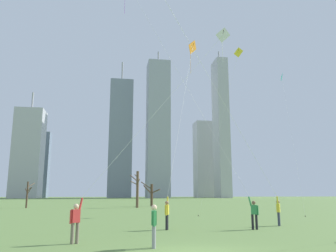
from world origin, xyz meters
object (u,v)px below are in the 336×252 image
at_px(kite_flyer_foreground_right_purple, 209,132).
at_px(bare_tree_left_of_center, 137,188).
at_px(distant_kite_high_overhead_yellow, 235,68).
at_px(bystander_watching_nearby, 154,224).
at_px(kite_flyer_foreground_left_red, 258,173).
at_px(distant_kite_low_near_trees_teal, 283,87).
at_px(bare_tree_far_right_edge, 151,194).
at_px(kite_flyer_midfield_center_white, 98,192).
at_px(kite_flyer_far_back_orange, 174,164).
at_px(bare_tree_right_of_center, 28,193).

bearing_deg(kite_flyer_foreground_right_purple, bare_tree_left_of_center, 94.49).
bearing_deg(distant_kite_high_overhead_yellow, bare_tree_left_of_center, 109.15).
distance_m(bystander_watching_nearby, bare_tree_left_of_center, 37.50).
bearing_deg(bare_tree_left_of_center, kite_flyer_foreground_right_purple, -85.51).
distance_m(kite_flyer_foreground_left_red, distant_kite_low_near_trees_teal, 20.90).
bearing_deg(kite_flyer_foreground_right_purple, kite_flyer_foreground_left_red, -25.65).
bearing_deg(distant_kite_low_near_trees_teal, bare_tree_far_right_edge, 120.54).
distance_m(kite_flyer_midfield_center_white, bare_tree_left_of_center, 35.71).
relative_size(bystander_watching_nearby, distant_kite_low_near_trees_teal, 0.10).
relative_size(kite_flyer_foreground_left_red, distant_kite_high_overhead_yellow, 0.84).
xyz_separation_m(kite_flyer_far_back_orange, bystander_watching_nearby, (-2.30, -8.04, -2.97)).
relative_size(kite_flyer_foreground_right_purple, distant_kite_low_near_trees_teal, 1.26).
height_order(bystander_watching_nearby, bare_tree_right_of_center, bare_tree_right_of_center).
bearing_deg(distant_kite_high_overhead_yellow, kite_flyer_foreground_right_purple, -121.42).
bearing_deg(kite_flyer_foreground_left_red, bystander_watching_nearby, -139.02).
bearing_deg(kite_flyer_far_back_orange, kite_flyer_foreground_right_purple, -14.59).
bearing_deg(kite_flyer_far_back_orange, bare_tree_far_right_edge, 85.75).
xyz_separation_m(kite_flyer_midfield_center_white, bare_tree_far_right_edge, (7.08, 40.30, -0.10)).
relative_size(kite_flyer_foreground_left_red, distant_kite_low_near_trees_teal, 0.84).
xyz_separation_m(kite_flyer_foreground_right_purple, kite_flyer_far_back_orange, (-2.21, 0.58, -2.07)).
bearing_deg(kite_flyer_foreground_left_red, kite_flyer_midfield_center_white, -155.63).
bearing_deg(kite_flyer_foreground_left_red, bare_tree_far_right_edge, 93.64).
relative_size(kite_flyer_midfield_center_white, distant_kite_low_near_trees_teal, 0.74).
bearing_deg(bare_tree_far_right_edge, distant_kite_low_near_trees_teal, -59.46).
xyz_separation_m(kite_flyer_foreground_right_purple, bare_tree_far_right_edge, (0.33, 34.79, -3.93)).
distance_m(kite_flyer_midfield_center_white, kite_flyer_far_back_orange, 7.79).
xyz_separation_m(bystander_watching_nearby, bare_tree_right_of_center, (-13.45, 38.92, 1.14)).
bearing_deg(kite_flyer_foreground_right_purple, distant_kite_low_near_trees_teal, 46.42).
bearing_deg(kite_flyer_foreground_left_red, bare_tree_left_of_center, 99.07).
height_order(kite_flyer_foreground_left_red, bare_tree_left_of_center, kite_flyer_foreground_left_red).
xyz_separation_m(kite_flyer_foreground_left_red, bare_tree_far_right_edge, (-2.29, 36.05, -1.27)).
xyz_separation_m(kite_flyer_midfield_center_white, distant_kite_high_overhead_yellow, (11.87, 13.90, 11.68)).
relative_size(bare_tree_right_of_center, bare_tree_far_right_edge, 0.94).
distance_m(kite_flyer_midfield_center_white, bare_tree_right_of_center, 38.63).
height_order(kite_flyer_foreground_right_purple, bare_tree_far_right_edge, kite_flyer_foreground_right_purple).
height_order(kite_flyer_foreground_left_red, distant_kite_low_near_trees_teal, distant_kite_low_near_trees_teal).
distance_m(kite_flyer_foreground_right_purple, kite_flyer_midfield_center_white, 9.51).
bearing_deg(kite_flyer_far_back_orange, kite_flyer_midfield_center_white, -126.70).
height_order(kite_flyer_far_back_orange, bare_tree_left_of_center, kite_flyer_far_back_orange).
xyz_separation_m(kite_flyer_far_back_orange, distant_kite_high_overhead_yellow, (7.34, 7.82, 9.92)).
bearing_deg(kite_flyer_foreground_right_purple, kite_flyer_midfield_center_white, -140.78).
xyz_separation_m(kite_flyer_foreground_right_purple, distant_kite_low_near_trees_teal, (12.88, 13.53, 7.96)).
bearing_deg(bare_tree_right_of_center, distant_kite_low_near_trees_teal, -30.17).
relative_size(kite_flyer_foreground_left_red, bare_tree_far_right_edge, 3.38).
bearing_deg(kite_flyer_midfield_center_white, distant_kite_high_overhead_yellow, 49.49).
bearing_deg(bystander_watching_nearby, kite_flyer_midfield_center_white, 138.70).
distance_m(kite_flyer_foreground_left_red, bare_tree_right_of_center, 38.68).
distance_m(bystander_watching_nearby, distant_kite_high_overhead_yellow, 22.59).
bearing_deg(kite_flyer_midfield_center_white, bare_tree_right_of_center, 106.88).
xyz_separation_m(kite_flyer_midfield_center_white, bystander_watching_nearby, (2.23, -1.96, -1.21)).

